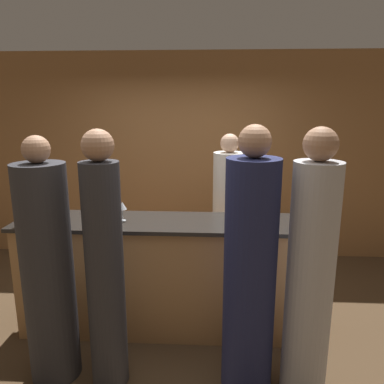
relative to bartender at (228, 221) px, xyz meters
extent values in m
plane|color=#4C3823|center=(-0.61, -0.80, -0.84)|extent=(14.00, 14.00, 0.00)
cube|color=olive|center=(-0.61, 1.09, 0.56)|extent=(8.00, 0.06, 2.80)
cube|color=#B27F4C|center=(-0.61, -0.80, -0.32)|extent=(2.68, 0.56, 1.05)
cube|color=black|center=(-0.61, -0.80, 0.22)|extent=(2.74, 0.62, 0.04)
cylinder|color=silver|center=(0.00, 0.00, -0.04)|extent=(0.35, 0.35, 1.61)
sphere|color=tan|center=(0.00, 0.00, 0.87)|extent=(0.20, 0.20, 0.20)
cylinder|color=#1E234C|center=(0.10, -1.52, 0.04)|extent=(0.38, 0.38, 1.77)
sphere|color=#A37556|center=(0.10, -1.52, 1.04)|extent=(0.23, 0.23, 0.23)
cylinder|color=#2D2D33|center=(-0.96, -1.53, 0.03)|extent=(0.28, 0.28, 1.74)
sphere|color=#A37556|center=(-0.96, -1.53, 1.01)|extent=(0.22, 0.22, 0.22)
cylinder|color=#B2B2B7|center=(0.52, -1.56, 0.04)|extent=(0.33, 0.33, 1.76)
sphere|color=#A37556|center=(0.52, -1.56, 1.03)|extent=(0.23, 0.23, 0.23)
cylinder|color=#2D2D33|center=(-1.42, -1.48, 0.02)|extent=(0.38, 0.38, 1.72)
sphere|color=#A37556|center=(-1.42, -1.48, 0.97)|extent=(0.20, 0.20, 0.20)
cylinder|color=black|center=(-1.84, -1.01, 0.35)|extent=(0.07, 0.07, 0.22)
cylinder|color=black|center=(-1.84, -1.01, 0.50)|extent=(0.03, 0.03, 0.08)
cylinder|color=black|center=(0.21, -1.03, 0.36)|extent=(0.07, 0.07, 0.23)
cylinder|color=black|center=(0.21, -1.03, 0.51)|extent=(0.03, 0.03, 0.08)
cylinder|color=silver|center=(-0.99, -0.81, 0.24)|extent=(0.05, 0.05, 0.00)
cylinder|color=silver|center=(-0.99, -0.81, 0.30)|extent=(0.01, 0.01, 0.10)
cone|color=silver|center=(-0.99, -0.81, 0.38)|extent=(0.08, 0.08, 0.07)
cylinder|color=silver|center=(0.65, -1.06, 0.24)|extent=(0.05, 0.05, 0.00)
cylinder|color=silver|center=(0.65, -1.06, 0.29)|extent=(0.01, 0.01, 0.10)
cone|color=silver|center=(0.65, -1.06, 0.37)|extent=(0.07, 0.07, 0.06)
cylinder|color=silver|center=(-1.22, -0.85, 0.24)|extent=(0.05, 0.05, 0.00)
cylinder|color=silver|center=(-1.22, -0.85, 0.29)|extent=(0.01, 0.01, 0.08)
cone|color=silver|center=(-1.22, -0.85, 0.37)|extent=(0.08, 0.08, 0.08)
camera|label=1|loc=(-0.19, -4.04, 1.29)|focal=35.00mm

